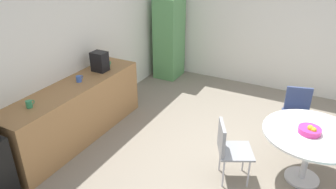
{
  "coord_description": "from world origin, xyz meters",
  "views": [
    {
      "loc": [
        -3.48,
        -0.58,
        2.86
      ],
      "look_at": [
        -0.06,
        1.21,
        0.95
      ],
      "focal_mm": 33.93,
      "sensor_mm": 36.0,
      "label": 1
    }
  ],
  "objects": [
    {
      "name": "mug_white",
      "position": [
        -1.12,
        2.66,
        0.95
      ],
      "size": [
        0.13,
        0.08,
        0.09
      ],
      "color": "#338C59",
      "rests_on": "counter_block"
    },
    {
      "name": "locker_cabinet",
      "position": [
        2.55,
        2.55,
        0.88
      ],
      "size": [
        0.6,
        0.5,
        1.75
      ],
      "primitive_type": "cube",
      "color": "#599959",
      "rests_on": "ground_plane"
    },
    {
      "name": "wall_side_right",
      "position": [
        3.0,
        0.0,
        1.3
      ],
      "size": [
        0.1,
        6.0,
        2.6
      ],
      "primitive_type": "cube",
      "color": "white",
      "rests_on": "ground_plane"
    },
    {
      "name": "fruit_bowl",
      "position": [
        0.2,
        -0.6,
        0.77
      ],
      "size": [
        0.27,
        0.27,
        0.11
      ],
      "color": "#D8338C",
      "rests_on": "round_table"
    },
    {
      "name": "wall_back",
      "position": [
        0.0,
        3.0,
        1.3
      ],
      "size": [
        6.0,
        0.1,
        2.6
      ],
      "primitive_type": "cube",
      "color": "white",
      "rests_on": "ground_plane"
    },
    {
      "name": "mug_green",
      "position": [
        -0.2,
        2.66,
        0.95
      ],
      "size": [
        0.13,
        0.08,
        0.09
      ],
      "color": "#3F66BF",
      "rests_on": "counter_block"
    },
    {
      "name": "ground_plane",
      "position": [
        0.0,
        0.0,
        0.0
      ],
      "size": [
        6.0,
        6.0,
        0.0
      ],
      "primitive_type": "plane",
      "color": "gray"
    },
    {
      "name": "round_table",
      "position": [
        0.24,
        -0.63,
        0.61
      ],
      "size": [
        1.18,
        1.18,
        0.73
      ],
      "color": "silver",
      "rests_on": "ground_plane"
    },
    {
      "name": "counter_block",
      "position": [
        -0.35,
        2.65,
        0.45
      ],
      "size": [
        2.51,
        0.6,
        0.9
      ],
      "primitive_type": "cube",
      "color": "#9E7042",
      "rests_on": "ground_plane"
    },
    {
      "name": "chair_navy",
      "position": [
        1.21,
        -0.37,
        0.52
      ],
      "size": [
        0.52,
        0.52,
        0.83
      ],
      "color": "silver",
      "rests_on": "ground_plane"
    },
    {
      "name": "coffee_maker",
      "position": [
        0.3,
        2.65,
        1.06
      ],
      "size": [
        0.2,
        0.24,
        0.32
      ],
      "primitive_type": "cube",
      "color": "black",
      "rests_on": "counter_block"
    },
    {
      "name": "mug_red",
      "position": [
        0.5,
        2.65,
        0.95
      ],
      "size": [
        0.13,
        0.08,
        0.09
      ],
      "color": "#338C59",
      "rests_on": "counter_block"
    },
    {
      "name": "chair_gray",
      "position": [
        -0.22,
        0.27,
        0.52
      ],
      "size": [
        0.56,
        0.56,
        0.83
      ],
      "color": "silver",
      "rests_on": "ground_plane"
    }
  ]
}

